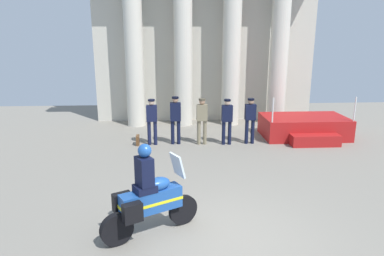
# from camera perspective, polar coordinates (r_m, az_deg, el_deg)

# --- Properties ---
(ground_plane) EXTENTS (28.00, 28.00, 0.00)m
(ground_plane) POSITION_cam_1_polar(r_m,az_deg,el_deg) (7.18, 5.60, -17.76)
(ground_plane) COLOR gray
(colonnade_backdrop) EXTENTS (9.93, 1.63, 7.94)m
(colonnade_backdrop) POSITION_cam_1_polar(r_m,az_deg,el_deg) (15.83, 2.35, 15.59)
(colonnade_backdrop) COLOR beige
(colonnade_backdrop) RESTS_ON ground_plane
(reviewing_stand) EXTENTS (3.19, 2.38, 1.71)m
(reviewing_stand) POSITION_cam_1_polar(r_m,az_deg,el_deg) (14.34, 17.75, 0.08)
(reviewing_stand) COLOR #A51919
(reviewing_stand) RESTS_ON ground_plane
(officer_in_row_0) EXTENTS (0.39, 0.24, 1.67)m
(officer_in_row_0) POSITION_cam_1_polar(r_m,az_deg,el_deg) (12.65, -6.53, 1.59)
(officer_in_row_0) COLOR #141938
(officer_in_row_0) RESTS_ON ground_plane
(officer_in_row_1) EXTENTS (0.39, 0.24, 1.75)m
(officer_in_row_1) POSITION_cam_1_polar(r_m,az_deg,el_deg) (12.66, -2.69, 1.88)
(officer_in_row_1) COLOR black
(officer_in_row_1) RESTS_ON ground_plane
(officer_in_row_2) EXTENTS (0.39, 0.24, 1.69)m
(officer_in_row_2) POSITION_cam_1_polar(r_m,az_deg,el_deg) (12.62, 1.62, 1.70)
(officer_in_row_2) COLOR #7A7056
(officer_in_row_2) RESTS_ON ground_plane
(officer_in_row_3) EXTENTS (0.39, 0.24, 1.67)m
(officer_in_row_3) POSITION_cam_1_polar(r_m,az_deg,el_deg) (12.67, 5.68, 1.61)
(officer_in_row_3) COLOR black
(officer_in_row_3) RESTS_ON ground_plane
(officer_in_row_4) EXTENTS (0.39, 0.24, 1.68)m
(officer_in_row_4) POSITION_cam_1_polar(r_m,az_deg,el_deg) (12.89, 9.41, 1.75)
(officer_in_row_4) COLOR black
(officer_in_row_4) RESTS_ON ground_plane
(motorcycle_with_rider) EXTENTS (1.89, 1.18, 1.90)m
(motorcycle_with_rider) POSITION_cam_1_polar(r_m,az_deg,el_deg) (7.01, -7.19, -11.20)
(motorcycle_with_rider) COLOR black
(motorcycle_with_rider) RESTS_ON ground_plane
(briefcase_on_ground) EXTENTS (0.10, 0.32, 0.36)m
(briefcase_on_ground) POSITION_cam_1_polar(r_m,az_deg,el_deg) (12.88, -8.79, -1.97)
(briefcase_on_ground) COLOR brown
(briefcase_on_ground) RESTS_ON ground_plane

